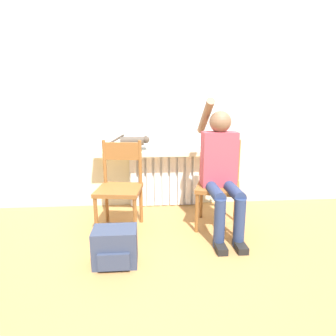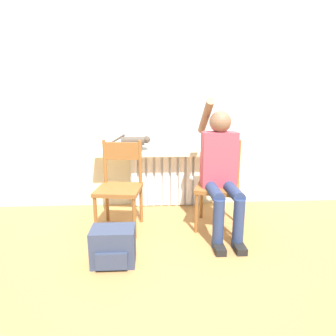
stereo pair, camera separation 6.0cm
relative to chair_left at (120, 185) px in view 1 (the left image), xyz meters
The scene contains 10 objects.
ground_plane 0.86m from the chair_left, 47.57° to the right, with size 12.00×12.00×0.00m, color #B27F47.
wall_with_window 1.23m from the chair_left, 54.35° to the left, with size 7.00×0.06×2.70m.
radiator 0.80m from the chair_left, 51.04° to the left, with size 0.86×0.08×0.66m.
windowsill 0.76m from the chair_left, 47.37° to the left, with size 1.69×0.24×0.05m.
window_glass 1.20m from the chair_left, 52.92° to the left, with size 1.63×0.01×1.26m.
chair_left is the anchor object (origin of this frame).
chair_right 1.01m from the chair_left, ahead, with size 0.53×0.53×0.89m.
person 1.02m from the chair_left, ahead, with size 0.36×1.00×1.32m.
cat 0.66m from the chair_left, 75.96° to the left, with size 0.47×0.10×0.20m.
backpack 0.74m from the chair_left, 89.22° to the right, with size 0.35×0.26×0.30m.
Camera 1 is at (-0.22, -2.19, 1.28)m, focal length 30.00 mm.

